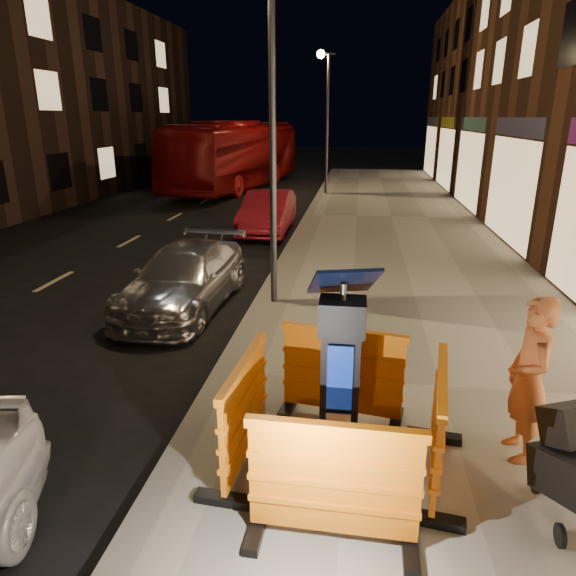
# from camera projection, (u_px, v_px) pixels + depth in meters

# --- Properties ---
(ground_plane) EXTENTS (120.00, 120.00, 0.00)m
(ground_plane) POSITION_uv_depth(u_px,v_px,m) (223.00, 381.00, 7.29)
(ground_plane) COLOR black
(ground_plane) RESTS_ON ground
(sidewalk) EXTENTS (6.00, 60.00, 0.15)m
(sidewalk) POSITION_uv_depth(u_px,v_px,m) (440.00, 391.00, 6.87)
(sidewalk) COLOR gray
(sidewalk) RESTS_ON ground
(kerb) EXTENTS (0.30, 60.00, 0.15)m
(kerb) POSITION_uv_depth(u_px,v_px,m) (223.00, 376.00, 7.26)
(kerb) COLOR slate
(kerb) RESTS_ON ground
(parking_kiosk) EXTENTS (0.72, 0.72, 2.05)m
(parking_kiosk) POSITION_uv_depth(u_px,v_px,m) (340.00, 379.00, 4.93)
(parking_kiosk) COLOR black
(parking_kiosk) RESTS_ON sidewalk
(barrier_front) EXTENTS (1.48, 0.64, 1.14)m
(barrier_front) POSITION_uv_depth(u_px,v_px,m) (334.00, 485.00, 4.18)
(barrier_front) COLOR orange
(barrier_front) RESTS_ON sidewalk
(barrier_back) EXTENTS (1.55, 0.84, 1.14)m
(barrier_back) POSITION_uv_depth(u_px,v_px,m) (342.00, 374.00, 5.96)
(barrier_back) COLOR orange
(barrier_back) RESTS_ON sidewalk
(barrier_kerbside) EXTENTS (0.71, 1.51, 1.14)m
(barrier_kerbside) POSITION_uv_depth(u_px,v_px,m) (245.00, 413.00, 5.19)
(barrier_kerbside) COLOR orange
(barrier_kerbside) RESTS_ON sidewalk
(barrier_bldgside) EXTENTS (0.81, 1.54, 1.14)m
(barrier_bldgside) POSITION_uv_depth(u_px,v_px,m) (437.00, 427.00, 4.95)
(barrier_bldgside) COLOR orange
(barrier_bldgside) RESTS_ON sidewalk
(car_silver) EXTENTS (1.87, 4.16, 1.18)m
(car_silver) POSITION_uv_depth(u_px,v_px,m) (187.00, 306.00, 10.14)
(car_silver) COLOR silver
(car_silver) RESTS_ON ground
(car_red) EXTENTS (1.42, 3.97, 1.31)m
(car_red) POSITION_uv_depth(u_px,v_px,m) (268.00, 232.00, 16.67)
(car_red) COLOR #A81928
(car_red) RESTS_ON ground
(bus_doubledecker) EXTENTS (4.71, 12.43, 3.38)m
(bus_doubledecker) POSITION_uv_depth(u_px,v_px,m) (238.00, 188.00, 27.00)
(bus_doubledecker) COLOR maroon
(bus_doubledecker) RESTS_ON ground
(man) EXTENTS (0.46, 0.67, 1.77)m
(man) POSITION_uv_depth(u_px,v_px,m) (529.00, 379.00, 5.20)
(man) COLOR #B75E30
(man) RESTS_ON sidewalk
(street_lamp_mid) EXTENTS (0.12, 0.12, 6.00)m
(street_lamp_mid) POSITION_uv_depth(u_px,v_px,m) (273.00, 141.00, 9.07)
(street_lamp_mid) COLOR #3F3F44
(street_lamp_mid) RESTS_ON sidewalk
(street_lamp_far) EXTENTS (0.12, 0.12, 6.00)m
(street_lamp_far) POSITION_uv_depth(u_px,v_px,m) (327.00, 126.00, 23.16)
(street_lamp_far) COLOR #3F3F44
(street_lamp_far) RESTS_ON sidewalk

